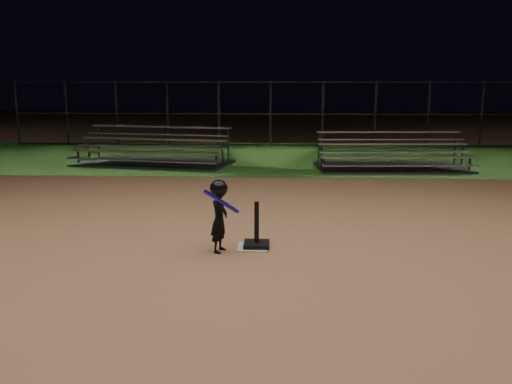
# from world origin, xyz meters

# --- Properties ---
(ground) EXTENTS (80.00, 80.00, 0.00)m
(ground) POSITION_xyz_m (0.00, 0.00, 0.00)
(ground) COLOR #AD764E
(ground) RESTS_ON ground
(grass_strip) EXTENTS (60.00, 8.00, 0.01)m
(grass_strip) POSITION_xyz_m (0.00, 10.00, 0.01)
(grass_strip) COLOR #2C5E1E
(grass_strip) RESTS_ON ground
(home_plate) EXTENTS (0.45, 0.45, 0.02)m
(home_plate) POSITION_xyz_m (0.00, 0.00, 0.01)
(home_plate) COLOR beige
(home_plate) RESTS_ON ground
(batting_tee) EXTENTS (0.38, 0.38, 0.68)m
(batting_tee) POSITION_xyz_m (0.06, 0.02, 0.14)
(batting_tee) COLOR black
(batting_tee) RESTS_ON home_plate
(child_batter) EXTENTS (0.49, 0.49, 1.07)m
(child_batter) POSITION_xyz_m (-0.48, -0.19, 0.57)
(child_batter) COLOR black
(child_batter) RESTS_ON ground
(bleacher_left) EXTENTS (4.84, 2.97, 1.11)m
(bleacher_left) POSITION_xyz_m (-3.45, 8.15, 0.23)
(bleacher_left) COLOR #A2A3A7
(bleacher_left) RESTS_ON ground
(bleacher_right) EXTENTS (4.31, 2.27, 1.03)m
(bleacher_right) POSITION_xyz_m (3.59, 7.60, 0.21)
(bleacher_right) COLOR silver
(bleacher_right) RESTS_ON ground
(backstop_fence) EXTENTS (20.08, 0.08, 2.50)m
(backstop_fence) POSITION_xyz_m (0.00, 13.00, 1.25)
(backstop_fence) COLOR #38383D
(backstop_fence) RESTS_ON ground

